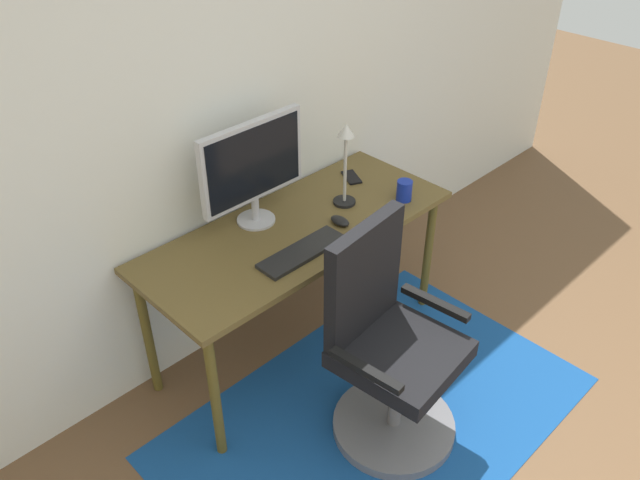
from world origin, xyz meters
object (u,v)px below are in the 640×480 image
(monitor, at_px, (253,165))
(keyboard, at_px, (302,252))
(computer_mouse, at_px, (340,221))
(office_chair, at_px, (388,358))
(desk_lamp, at_px, (345,156))
(coffee_cup, at_px, (404,190))
(desk, at_px, (298,240))
(cell_phone, at_px, (351,177))

(monitor, bearing_deg, keyboard, -93.94)
(computer_mouse, relative_size, office_chair, 0.10)
(desk_lamp, bearing_deg, computer_mouse, -142.50)
(desk_lamp, distance_m, office_chair, 0.95)
(computer_mouse, bearing_deg, coffee_cup, -10.25)
(desk, distance_m, computer_mouse, 0.22)
(office_chair, bearing_deg, keyboard, 88.34)
(office_chair, bearing_deg, coffee_cup, 30.36)
(desk_lamp, bearing_deg, monitor, 156.54)
(desk_lamp, bearing_deg, keyboard, -159.53)
(computer_mouse, relative_size, coffee_cup, 1.00)
(desk, relative_size, cell_phone, 10.98)
(desk, relative_size, desk_lamp, 3.67)
(desk, distance_m, desk_lamp, 0.45)
(keyboard, height_order, office_chair, office_chair)
(cell_phone, relative_size, desk_lamp, 0.33)
(computer_mouse, bearing_deg, cell_phone, 36.23)
(keyboard, distance_m, cell_phone, 0.71)
(office_chair, bearing_deg, monitor, 84.89)
(keyboard, relative_size, computer_mouse, 4.13)
(desk, relative_size, monitor, 2.79)
(computer_mouse, distance_m, cell_phone, 0.44)
(monitor, xyz_separation_m, cell_phone, (0.61, -0.03, -0.29))
(coffee_cup, bearing_deg, computer_mouse, 169.75)
(monitor, height_order, coffee_cup, monitor)
(computer_mouse, xyz_separation_m, coffee_cup, (0.38, -0.07, 0.03))
(desk_lamp, relative_size, office_chair, 0.41)
(keyboard, distance_m, coffee_cup, 0.67)
(coffee_cup, relative_size, office_chair, 0.10)
(desk, height_order, office_chair, office_chair)
(cell_phone, bearing_deg, coffee_cup, -59.49)
(coffee_cup, distance_m, desk_lamp, 0.36)
(computer_mouse, bearing_deg, desk_lamp, 37.50)
(desk_lamp, bearing_deg, office_chair, -121.49)
(cell_phone, height_order, desk_lamp, desk_lamp)
(cell_phone, relative_size, office_chair, 0.14)
(coffee_cup, bearing_deg, desk, 160.67)
(computer_mouse, height_order, coffee_cup, coffee_cup)
(keyboard, bearing_deg, office_chair, -85.57)
(desk_lamp, xyz_separation_m, office_chair, (-0.40, -0.65, -0.58))
(office_chair, bearing_deg, computer_mouse, 59.01)
(monitor, height_order, office_chair, monitor)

